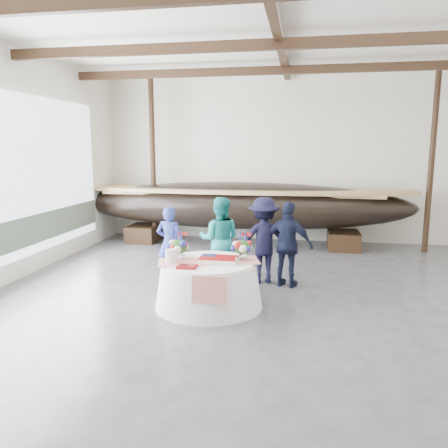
# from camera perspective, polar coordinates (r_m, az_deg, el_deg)

# --- Properties ---
(floor) EXTENTS (10.00, 12.00, 0.01)m
(floor) POSITION_cam_1_polar(r_m,az_deg,el_deg) (6.70, 5.58, -12.59)
(floor) COLOR #3D3D42
(floor) RESTS_ON ground
(wall_back) EXTENTS (10.00, 0.02, 4.50)m
(wall_back) POSITION_cam_1_polar(r_m,az_deg,el_deg) (12.18, 8.09, 8.41)
(wall_back) COLOR silver
(wall_back) RESTS_ON ground
(pavilion_structure) EXTENTS (9.80, 11.76, 4.50)m
(pavilion_structure) POSITION_cam_1_polar(r_m,az_deg,el_deg) (7.19, 6.76, 21.44)
(pavilion_structure) COLOR black
(pavilion_structure) RESTS_ON ground
(open_bay) EXTENTS (0.03, 7.00, 3.20)m
(open_bay) POSITION_cam_1_polar(r_m,az_deg,el_deg) (9.01, -26.84, 4.21)
(open_bay) COLOR silver
(open_bay) RESTS_ON ground
(longboat_display) EXTENTS (8.92, 1.78, 1.67)m
(longboat_display) POSITION_cam_1_polar(r_m,az_deg,el_deg) (11.48, 2.09, 2.49)
(longboat_display) COLOR black
(longboat_display) RESTS_ON ground
(banquet_table) EXTENTS (1.75, 1.75, 0.75)m
(banquet_table) POSITION_cam_1_polar(r_m,az_deg,el_deg) (7.18, -2.00, -7.80)
(banquet_table) COLOR white
(banquet_table) RESTS_ON ground
(tabletop_items) EXTENTS (1.70, 1.03, 0.40)m
(tabletop_items) POSITION_cam_1_polar(r_m,az_deg,el_deg) (7.15, -2.24, -3.51)
(tabletop_items) COLOR red
(tabletop_items) RESTS_ON banquet_table
(guest_woman_blue) EXTENTS (0.55, 0.38, 1.46)m
(guest_woman_blue) POSITION_cam_1_polar(r_m,az_deg,el_deg) (8.53, -7.09, -2.53)
(guest_woman_blue) COLOR navy
(guest_woman_blue) RESTS_ON ground
(guest_woman_teal) EXTENTS (0.83, 0.67, 1.64)m
(guest_woman_teal) POSITION_cam_1_polar(r_m,az_deg,el_deg) (8.40, -0.57, -2.01)
(guest_woman_teal) COLOR teal
(guest_woman_teal) RESTS_ON ground
(guest_man_left) EXTENTS (1.18, 0.84, 1.65)m
(guest_man_left) POSITION_cam_1_polar(r_m,az_deg,el_deg) (8.34, 5.20, -2.11)
(guest_man_left) COLOR black
(guest_man_left) RESTS_ON ground
(guest_man_right) EXTENTS (1.01, 0.66, 1.59)m
(guest_man_right) POSITION_cam_1_polar(r_m,az_deg,el_deg) (8.13, 8.37, -2.69)
(guest_man_right) COLOR black
(guest_man_right) RESTS_ON ground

